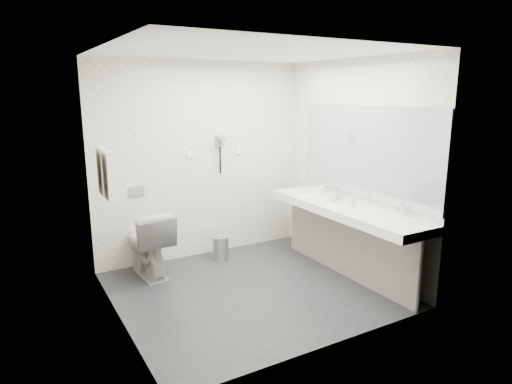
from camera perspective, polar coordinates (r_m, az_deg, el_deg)
floor at (r=5.02m, az=-0.64°, el=-12.29°), size 2.80×2.80×0.00m
ceiling at (r=4.57m, az=-0.72°, el=17.44°), size 2.80×2.80×0.00m
wall_back at (r=5.79m, az=-7.01°, el=3.94°), size 2.80×0.00×2.80m
wall_front at (r=3.59m, az=9.56°, el=-1.55°), size 2.80×0.00×2.80m
wall_left at (r=4.15m, az=-17.79°, el=-0.05°), size 0.00×2.60×2.60m
wall_right at (r=5.45m, az=12.28°, el=3.20°), size 0.00×2.60×2.60m
vanity_counter at (r=5.22m, az=11.28°, el=-2.23°), size 0.55×2.20×0.10m
vanity_panel at (r=5.36m, az=11.28°, el=-6.60°), size 0.03×2.15×0.75m
vanity_post_near at (r=4.70m, az=20.03°, el=-9.91°), size 0.06×0.06×0.75m
vanity_post_far at (r=6.15m, az=5.12°, el=-3.86°), size 0.06×0.06×0.75m
mirror at (r=5.27m, az=13.72°, el=5.00°), size 0.02×2.20×1.05m
basin_near at (r=4.76m, az=16.44°, el=-3.53°), size 0.40×0.31×0.05m
basin_far at (r=5.70m, az=7.00°, el=-0.46°), size 0.40×0.31×0.05m
faucet_near at (r=4.87m, az=18.10°, el=-2.16°), size 0.04×0.04×0.15m
faucet_far at (r=5.79m, az=8.57°, el=0.63°), size 0.04×0.04×0.15m
soap_bottle_a at (r=5.28m, az=12.27°, el=-0.97°), size 0.05×0.05×0.10m
soap_bottle_b at (r=5.34m, az=9.78°, el=-0.81°), size 0.09×0.09×0.08m
soap_bottle_c at (r=5.16m, az=12.21°, el=-1.21°), size 0.05×0.05×0.12m
glass_left at (r=5.42m, az=10.42°, el=-0.48°), size 0.07×0.07×0.11m
glass_right at (r=5.53m, az=10.42°, el=-0.16°), size 0.07×0.07×0.12m
toilet at (r=5.40m, az=-13.61°, el=-6.32°), size 0.49×0.81×0.79m
flush_plate at (r=5.56m, az=-14.95°, el=0.09°), size 0.18×0.02×0.12m
pedal_bin at (r=5.82m, az=-4.54°, el=-7.21°), size 0.22×0.22×0.29m
bin_lid at (r=5.77m, az=-4.57°, el=-5.78°), size 0.21×0.21×0.02m
towel_rail at (r=4.64m, az=-18.92°, el=4.93°), size 0.02×0.62×0.02m
towel_near at (r=4.54m, az=-18.25°, el=2.01°), size 0.07×0.24×0.48m
towel_far at (r=4.81m, az=-18.95°, el=2.53°), size 0.07×0.24×0.48m
dryer_cradle at (r=5.83m, az=-4.69°, el=6.53°), size 0.10×0.04×0.14m
dryer_barrel at (r=5.76m, az=-4.39°, el=6.76°), size 0.08×0.14×0.08m
dryer_cord at (r=5.85m, az=-4.58°, el=4.08°), size 0.02×0.02×0.35m
switch_plate_a at (r=5.71m, az=-8.38°, el=4.79°), size 0.09×0.02×0.09m
switch_plate_b at (r=6.00m, az=-2.14°, el=5.29°), size 0.09×0.02×0.09m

